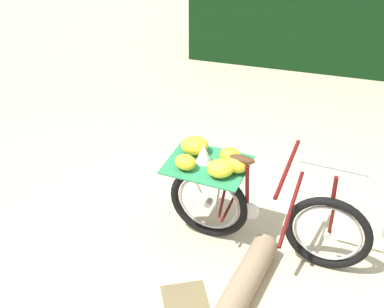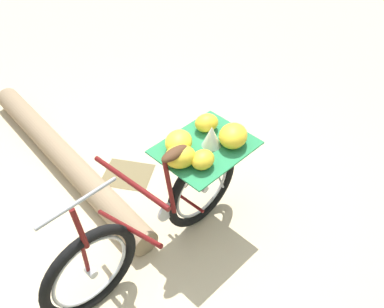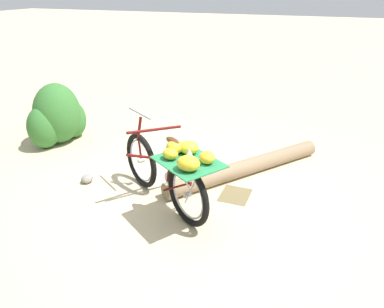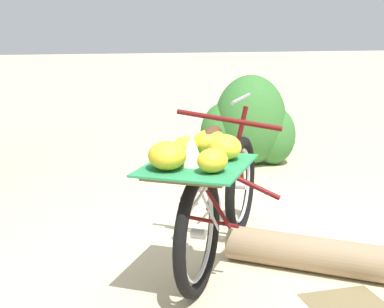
% 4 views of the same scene
% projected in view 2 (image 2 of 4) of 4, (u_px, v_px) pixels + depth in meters
% --- Properties ---
extents(ground_plane, '(60.00, 60.00, 0.00)m').
position_uv_depth(ground_plane, '(163.00, 233.00, 3.38)').
color(ground_plane, beige).
extents(bicycle, '(1.22, 1.66, 1.03)m').
position_uv_depth(bicycle, '(167.00, 201.00, 2.95)').
color(bicycle, black).
rests_on(bicycle, ground_plane).
extents(fallen_log, '(2.19, 1.73, 0.22)m').
position_uv_depth(fallen_log, '(64.00, 157.00, 3.87)').
color(fallen_log, '#937A5B').
rests_on(fallen_log, ground_plane).
extents(leaf_litter_patch, '(0.44, 0.36, 0.01)m').
position_uv_depth(leaf_litter_patch, '(128.00, 175.00, 3.86)').
color(leaf_litter_patch, olive).
rests_on(leaf_litter_patch, ground_plane).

